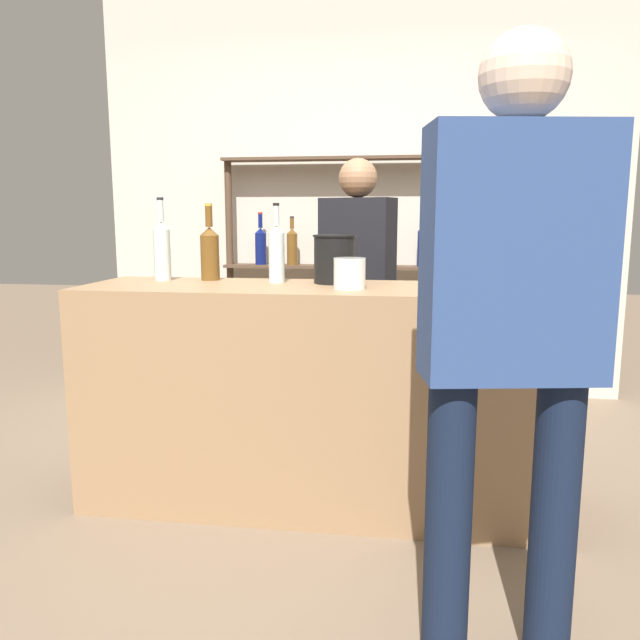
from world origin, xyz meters
name	(u,v)px	position (x,y,z in m)	size (l,w,h in m)	color
ground_plane	(320,500)	(0.00, 0.00, 0.00)	(16.00, 16.00, 0.00)	#7A6651
bar_counter	(320,396)	(0.00, 0.00, 0.48)	(2.03, 0.58, 0.96)	#997551
back_wall	(359,195)	(0.00, 1.89, 1.40)	(3.63, 0.12, 2.80)	beige
back_shelf	(356,241)	(0.00, 1.71, 1.08)	(1.85, 0.18, 1.65)	#4C3828
counter_bottle_0	(162,249)	(-0.75, 0.14, 1.11)	(0.08, 0.08, 0.38)	silver
counter_bottle_1	(277,252)	(-0.21, 0.12, 1.10)	(0.07, 0.07, 0.35)	silver
counter_bottle_2	(210,251)	(-0.54, 0.18, 1.09)	(0.09, 0.09, 0.35)	brown
wine_glass	(533,264)	(0.83, -0.16, 1.08)	(0.09, 0.09, 0.16)	silver
ice_bucket	(335,259)	(0.05, 0.13, 1.07)	(0.19, 0.19, 0.21)	black
cork_jar	(350,274)	(0.13, -0.08, 1.02)	(0.13, 0.13, 0.13)	silver
server_behind_counter	(357,279)	(0.09, 0.74, 0.92)	(0.42, 0.29, 1.55)	black
customer_right	(512,314)	(0.64, -0.92, 1.00)	(0.49, 0.28, 1.71)	#121C33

